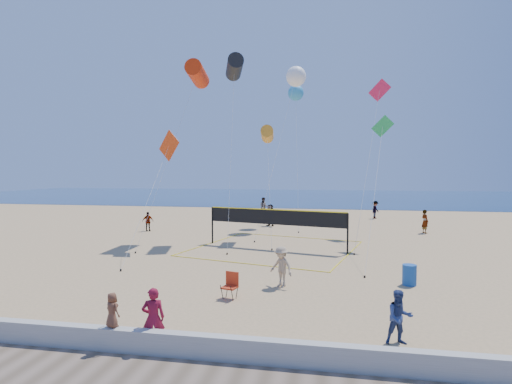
% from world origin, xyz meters
% --- Properties ---
extents(ground, '(120.00, 120.00, 0.00)m').
position_xyz_m(ground, '(0.00, 0.00, 0.00)').
color(ground, tan).
rests_on(ground, ground).
extents(ocean, '(140.00, 50.00, 0.03)m').
position_xyz_m(ocean, '(0.00, 62.00, 0.01)').
color(ocean, navy).
rests_on(ocean, ground).
extents(seawall, '(32.00, 0.30, 0.60)m').
position_xyz_m(seawall, '(0.00, -3.00, 0.30)').
color(seawall, '#BAB9B5').
rests_on(seawall, ground).
extents(woman, '(0.70, 0.59, 1.62)m').
position_xyz_m(woman, '(-0.93, -2.70, 0.81)').
color(woman, maroon).
rests_on(woman, ground).
extents(toddler, '(0.52, 0.44, 0.91)m').
position_xyz_m(toddler, '(-1.95, -2.95, 1.05)').
color(toddler, brown).
rests_on(toddler, seawall).
extents(bystander_a, '(0.80, 0.68, 1.47)m').
position_xyz_m(bystander_a, '(5.47, -1.27, 0.74)').
color(bystander_a, navy).
rests_on(bystander_a, ground).
extents(bystander_b, '(1.21, 1.07, 1.63)m').
position_xyz_m(bystander_b, '(1.73, 3.50, 0.81)').
color(bystander_b, tan).
rests_on(bystander_b, ground).
extents(far_person_0, '(0.91, 0.84, 1.50)m').
position_xyz_m(far_person_0, '(-10.22, 16.52, 0.75)').
color(far_person_0, gray).
rests_on(far_person_0, ground).
extents(far_person_1, '(1.73, 1.44, 1.86)m').
position_xyz_m(far_person_1, '(-1.26, 21.08, 0.93)').
color(far_person_1, gray).
rests_on(far_person_1, ground).
extents(far_person_2, '(0.65, 0.76, 1.77)m').
position_xyz_m(far_person_2, '(10.74, 19.24, 0.89)').
color(far_person_2, gray).
rests_on(far_person_2, ground).
extents(far_person_3, '(1.11, 0.97, 1.94)m').
position_xyz_m(far_person_3, '(-2.94, 28.16, 0.97)').
color(far_person_3, gray).
rests_on(far_person_3, ground).
extents(far_person_4, '(1.15, 1.29, 1.74)m').
position_xyz_m(far_person_4, '(8.16, 28.19, 0.87)').
color(far_person_4, gray).
rests_on(far_person_4, ground).
extents(camp_chair, '(0.62, 0.73, 1.07)m').
position_xyz_m(camp_chair, '(0.08, 1.69, 0.54)').
color(camp_chair, '#BA3015').
rests_on(camp_chair, ground).
extents(trash_barrel, '(0.59, 0.59, 0.84)m').
position_xyz_m(trash_barrel, '(6.86, 4.65, 0.42)').
color(trash_barrel, '#184B9C').
rests_on(trash_barrel, ground).
extents(volleyball_net, '(10.74, 10.63, 2.38)m').
position_xyz_m(volleyball_net, '(0.43, 11.36, 1.63)').
color(volleyball_net, black).
rests_on(volleyball_net, ground).
extents(kite_0, '(2.64, 7.00, 12.01)m').
position_xyz_m(kite_0, '(-5.28, 14.06, 11.26)').
color(kite_0, red).
rests_on(kite_0, ground).
extents(kite_1, '(1.80, 6.85, 12.43)m').
position_xyz_m(kite_1, '(-2.79, 14.51, 11.72)').
color(kite_1, black).
rests_on(kite_1, ground).
extents(kite_2, '(1.50, 5.16, 7.74)m').
position_xyz_m(kite_2, '(-0.58, 14.83, 7.18)').
color(kite_2, orange).
rests_on(kite_2, ground).
extents(kite_3, '(1.70, 6.51, 7.15)m').
position_xyz_m(kite_3, '(-5.96, 10.39, 5.96)').
color(kite_3, '#E14110').
rests_on(kite_3, ground).
extents(kite_4, '(2.43, 8.48, 8.15)m').
position_xyz_m(kite_4, '(6.74, 13.05, 6.86)').
color(kite_4, green).
rests_on(kite_4, ground).
extents(kite_5, '(3.12, 9.02, 11.54)m').
position_xyz_m(kite_5, '(7.14, 18.43, 10.01)').
color(kite_5, '#ED224E').
rests_on(kite_5, ground).
extents(kite_6, '(3.04, 9.13, 13.35)m').
position_xyz_m(kite_6, '(0.85, 21.27, 12.51)').
color(kite_6, white).
rests_on(kite_6, ground).
extents(kite_7, '(1.79, 6.53, 12.26)m').
position_xyz_m(kite_7, '(0.68, 23.30, 11.56)').
color(kite_7, '#3296D6').
rests_on(kite_7, ground).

